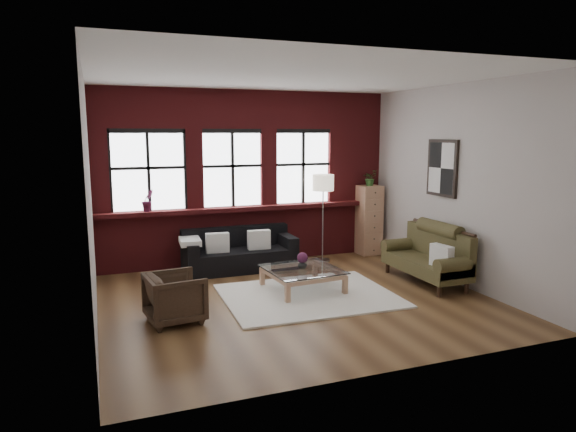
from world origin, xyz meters
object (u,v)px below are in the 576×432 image
object	(u,v)px
dark_sofa	(240,250)
vintage_settee	(425,255)
floor_lamp	(323,214)
coffee_table	(302,280)
armchair	(175,298)
drawer_chest	(369,220)
vase	(302,264)

from	to	relation	value
dark_sofa	vintage_settee	xyz separation A→B (m)	(2.63, -1.82, 0.10)
floor_lamp	dark_sofa	bearing A→B (deg)	-177.75
dark_sofa	coffee_table	world-z (taller)	dark_sofa
dark_sofa	vintage_settee	size ratio (longest dim) A/B	1.16
dark_sofa	armchair	distance (m)	2.63
drawer_chest	floor_lamp	world-z (taller)	floor_lamp
coffee_table	floor_lamp	size ratio (longest dim) A/B	0.60
coffee_table	floor_lamp	world-z (taller)	floor_lamp
drawer_chest	coffee_table	bearing A→B (deg)	-140.26
dark_sofa	coffee_table	bearing A→B (deg)	-69.12
vase	drawer_chest	bearing A→B (deg)	39.74
dark_sofa	vintage_settee	bearing A→B (deg)	-34.67
dark_sofa	armchair	size ratio (longest dim) A/B	2.79
vintage_settee	vase	distance (m)	2.07
coffee_table	armchair	bearing A→B (deg)	-162.29
armchair	drawer_chest	distance (m)	4.92
vintage_settee	floor_lamp	world-z (taller)	floor_lamp
armchair	coffee_table	world-z (taller)	armchair
dark_sofa	drawer_chest	distance (m)	2.81
armchair	drawer_chest	size ratio (longest dim) A/B	0.51
vintage_settee	drawer_chest	distance (m)	2.13
dark_sofa	drawer_chest	size ratio (longest dim) A/B	1.42
vintage_settee	vase	xyz separation A→B (m)	(-2.05, 0.29, -0.03)
vintage_settee	vase	size ratio (longest dim) A/B	12.11
floor_lamp	vintage_settee	bearing A→B (deg)	-62.51
vintage_settee	floor_lamp	bearing A→B (deg)	117.49
dark_sofa	vintage_settee	distance (m)	3.20
vintage_settee	drawer_chest	xyz separation A→B (m)	(0.14, 2.11, 0.24)
vintage_settee	drawer_chest	world-z (taller)	drawer_chest
vintage_settee	coffee_table	bearing A→B (deg)	171.94
dark_sofa	armchair	world-z (taller)	dark_sofa
dark_sofa	vase	xyz separation A→B (m)	(0.58, -1.53, 0.06)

